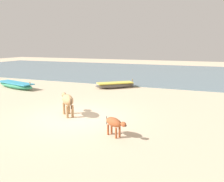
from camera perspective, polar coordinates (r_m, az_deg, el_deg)
The scene contains 6 objects.
ground at distance 10.88m, azimuth -8.96°, elevation -6.46°, with size 80.00×80.00×0.00m, color beige.
sea_water at distance 28.22m, azimuth 10.57°, elevation 4.61°, with size 60.00×20.00×0.08m, color slate.
fishing_boat_0 at distance 19.20m, azimuth -22.79°, elevation 1.39°, with size 4.20×1.94×0.67m.
fishing_boat_2 at distance 17.83m, azimuth 0.76°, elevation 1.52°, with size 2.99×2.68×0.63m.
cow_adult_tan at distance 11.06m, azimuth -10.97°, elevation -2.28°, with size 1.32×1.28×1.02m.
calf_near_rust at distance 8.48m, azimuth 0.61°, elevation -7.96°, with size 1.02×0.69×0.70m.
Camera 1 is at (5.32, -8.89, 3.33)m, focal length 36.90 mm.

